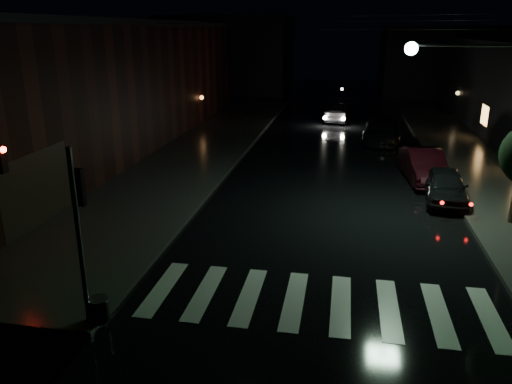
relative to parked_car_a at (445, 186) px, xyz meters
The scene contains 15 objects.
ground 12.04m from the parked_car_a, 129.20° to the right, with size 120.00×120.00×0.00m, color black.
sidewalk_left 13.45m from the parked_car_a, 159.62° to the left, with size 6.00×44.00×0.15m, color #282826.
sidewalk_right 5.29m from the parked_car_a, 62.86° to the left, with size 4.00×44.00×0.15m, color #282826.
building_left 20.90m from the parked_car_a, 161.18° to the left, with size 10.00×36.00×7.00m, color black.
building_far_left 39.93m from the parked_car_a, 116.25° to the left, with size 14.00×10.00×8.00m, color black.
building_far_right 36.36m from the parked_car_a, 79.83° to the left, with size 14.00×10.00×7.00m, color black.
crosswalk 9.97m from the parked_car_a, 117.55° to the right, with size 9.00×3.00×0.01m, color beige.
signal_pole_corner 14.56m from the parked_car_a, 132.12° to the right, with size 0.68×0.61×4.20m.
signal_red_facade 16.19m from the parked_car_a, 152.80° to the right, with size 0.54×0.28×0.85m.
utility_pole 4.72m from the parked_car_a, 62.04° to the right, with size 4.92×0.44×8.00m.
parked_car_a is the anchor object (origin of this frame).
parked_car_b 2.92m from the parked_car_a, 98.86° to the left, with size 1.56×4.49×1.48m, color black.
parked_car_c 11.17m from the parked_car_a, 99.27° to the left, with size 1.80×4.42×1.28m, color black.
parked_car_d 11.61m from the parked_car_a, 98.92° to the left, with size 2.20×4.77×1.33m, color black.
oncoming_car 18.53m from the parked_car_a, 104.37° to the left, with size 1.50×4.30×1.42m, color black.
Camera 1 is at (3.44, -10.96, 6.74)m, focal length 35.00 mm.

